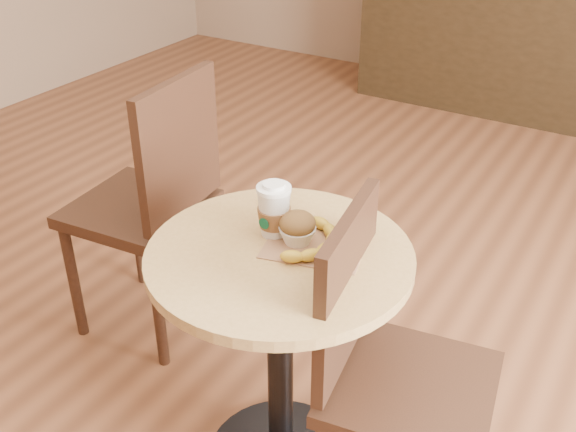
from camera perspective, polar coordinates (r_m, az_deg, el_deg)
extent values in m
plane|color=brown|center=(2.22, -1.83, -17.66)|extent=(7.00, 7.00, 0.00)
cylinder|color=black|center=(1.87, -0.65, -12.65)|extent=(0.07, 0.07, 0.72)
cylinder|color=tan|center=(1.65, -0.72, -3.46)|extent=(0.66, 0.66, 0.03)
cube|color=#372013|center=(2.40, -12.50, 0.62)|extent=(0.47, 0.47, 0.04)
cylinder|color=#372013|center=(2.75, -12.68, -1.22)|extent=(0.04, 0.04, 0.49)
cylinder|color=#372013|center=(2.53, -17.71, -5.12)|extent=(0.04, 0.04, 0.49)
cylinder|color=#372013|center=(2.56, -6.16, -3.16)|extent=(0.04, 0.04, 0.49)
cylinder|color=#372013|center=(2.32, -10.95, -7.62)|extent=(0.04, 0.04, 0.49)
cube|color=#372013|center=(2.17, -9.20, 5.68)|extent=(0.07, 0.41, 0.45)
cube|color=#372013|center=(1.74, 10.35, -14.17)|extent=(0.45, 0.45, 0.04)
cylinder|color=#372013|center=(2.00, 15.79, -16.56)|extent=(0.04, 0.04, 0.45)
cylinder|color=#372013|center=(2.03, 6.13, -14.40)|extent=(0.04, 0.04, 0.45)
cube|color=#372013|center=(1.60, 4.93, -6.32)|extent=(0.09, 0.38, 0.42)
cube|color=black|center=(4.63, 20.64, 14.18)|extent=(2.20, 0.60, 1.00)
cube|color=#966948|center=(1.65, 2.27, -2.58)|extent=(0.28, 0.23, 0.00)
cylinder|color=white|center=(1.64, -1.21, 2.33)|extent=(0.09, 0.09, 0.01)
cylinder|color=white|center=(1.64, -1.21, 2.64)|extent=(0.06, 0.06, 0.01)
cylinder|color=#07472B|center=(1.65, -2.06, -0.66)|extent=(0.03, 0.00, 0.03)
ellipsoid|color=brown|center=(1.64, 0.81, -0.62)|extent=(0.09, 0.09, 0.06)
ellipsoid|color=beige|center=(1.63, 0.81, -0.06)|extent=(0.03, 0.03, 0.02)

